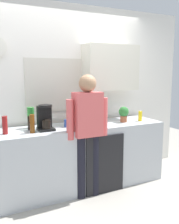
# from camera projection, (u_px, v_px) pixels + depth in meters

# --- Properties ---
(ground_plane) EXTENTS (8.00, 8.00, 0.00)m
(ground_plane) POSITION_uv_depth(u_px,v_px,m) (88.00, 196.00, 3.37)
(ground_plane) COLOR #9E998E
(kitchen_counter) EXTENTS (2.50, 0.64, 0.89)m
(kitchen_counter) POSITION_uv_depth(u_px,v_px,m) (78.00, 157.00, 3.57)
(kitchen_counter) COLOR #B2B7BC
(kitchen_counter) RESTS_ON ground_plane
(dishwasher_panel) EXTENTS (0.56, 0.02, 0.80)m
(dishwasher_panel) POSITION_uv_depth(u_px,v_px,m) (105.00, 165.00, 3.39)
(dishwasher_panel) COLOR black
(dishwasher_panel) RESTS_ON ground_plane
(back_wall_assembly) EXTENTS (4.10, 0.42, 2.60)m
(back_wall_assembly) POSITION_uv_depth(u_px,v_px,m) (73.00, 90.00, 3.81)
(back_wall_assembly) COLOR white
(back_wall_assembly) RESTS_ON ground_plane
(coffee_maker) EXTENTS (0.20, 0.20, 0.33)m
(coffee_maker) POSITION_uv_depth(u_px,v_px,m) (45.00, 119.00, 3.23)
(coffee_maker) COLOR black
(coffee_maker) RESTS_ON kitchen_counter
(bottle_green_wine) EXTENTS (0.07, 0.07, 0.30)m
(bottle_green_wine) POSITION_uv_depth(u_px,v_px,m) (96.00, 112.00, 3.72)
(bottle_green_wine) COLOR #195923
(bottle_green_wine) RESTS_ON kitchen_counter
(bottle_olive_oil) EXTENTS (0.06, 0.06, 0.25)m
(bottle_olive_oil) POSITION_uv_depth(u_px,v_px,m) (69.00, 116.00, 3.52)
(bottle_olive_oil) COLOR olive
(bottle_olive_oil) RESTS_ON kitchen_counter
(bottle_amber_beer) EXTENTS (0.06, 0.06, 0.23)m
(bottle_amber_beer) POSITION_uv_depth(u_px,v_px,m) (32.00, 124.00, 3.08)
(bottle_amber_beer) COLOR brown
(bottle_amber_beer) RESTS_ON kitchen_counter
(bottle_clear_soda) EXTENTS (0.09, 0.09, 0.28)m
(bottle_clear_soda) POSITION_uv_depth(u_px,v_px,m) (31.00, 118.00, 3.35)
(bottle_clear_soda) COLOR #2D8C33
(bottle_clear_soda) RESTS_ON kitchen_counter
(bottle_red_vinegar) EXTENTS (0.06, 0.06, 0.22)m
(bottle_red_vinegar) POSITION_uv_depth(u_px,v_px,m) (5.00, 125.00, 3.02)
(bottle_red_vinegar) COLOR maroon
(bottle_red_vinegar) RESTS_ON kitchen_counter
(bottle_dark_sauce) EXTENTS (0.06, 0.06, 0.18)m
(bottle_dark_sauce) POSITION_uv_depth(u_px,v_px,m) (30.00, 123.00, 3.24)
(bottle_dark_sauce) COLOR black
(bottle_dark_sauce) RESTS_ON kitchen_counter
(cup_blue_mug) EXTENTS (0.08, 0.08, 0.10)m
(cup_blue_mug) POSITION_uv_depth(u_px,v_px,m) (67.00, 123.00, 3.43)
(cup_blue_mug) COLOR #3351B2
(cup_blue_mug) RESTS_ON kitchen_counter
(mixing_bowl) EXTENTS (0.22, 0.22, 0.08)m
(mixing_bowl) POSITION_uv_depth(u_px,v_px,m) (78.00, 120.00, 3.68)
(mixing_bowl) COLOR white
(mixing_bowl) RESTS_ON kitchen_counter
(potted_plant) EXTENTS (0.15, 0.15, 0.23)m
(potted_plant) POSITION_uv_depth(u_px,v_px,m) (124.00, 113.00, 3.75)
(potted_plant) COLOR #9E5638
(potted_plant) RESTS_ON kitchen_counter
(dish_soap) EXTENTS (0.06, 0.06, 0.18)m
(dish_soap) POSITION_uv_depth(u_px,v_px,m) (140.00, 116.00, 3.84)
(dish_soap) COLOR yellow
(dish_soap) RESTS_ON kitchen_counter
(storage_canister) EXTENTS (0.14, 0.14, 0.17)m
(storage_canister) POSITION_uv_depth(u_px,v_px,m) (96.00, 119.00, 3.56)
(storage_canister) COLOR silver
(storage_canister) RESTS_ON kitchen_counter
(person_at_sink) EXTENTS (0.57, 0.22, 1.60)m
(person_at_sink) POSITION_uv_depth(u_px,v_px,m) (88.00, 126.00, 3.22)
(person_at_sink) COLOR black
(person_at_sink) RESTS_ON ground_plane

